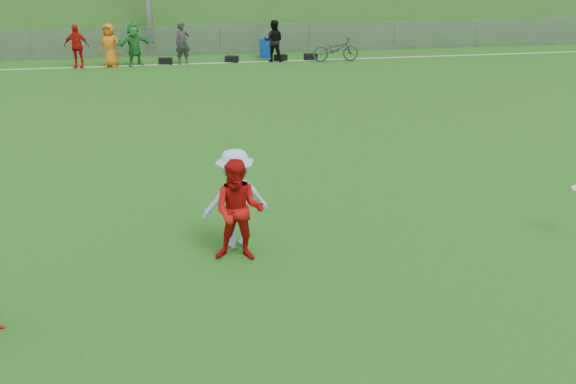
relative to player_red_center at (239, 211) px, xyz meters
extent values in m
plane|color=#155512|center=(0.99, -0.76, -0.87)|extent=(120.00, 120.00, 0.00)
cube|color=white|center=(0.99, 17.24, -0.86)|extent=(60.00, 0.10, 0.01)
cube|color=gray|center=(0.99, 19.24, -0.27)|extent=(58.00, 0.02, 1.20)
cube|color=gray|center=(0.99, 19.24, 0.38)|extent=(58.00, 0.04, 0.04)
imported|color=#BA120C|center=(-4.82, 17.24, -0.02)|extent=(1.04, 0.56, 1.69)
imported|color=orange|center=(-3.53, 17.24, -0.02)|extent=(0.95, 0.77, 1.69)
imported|color=#217D2D|center=(-2.58, 17.24, -0.02)|extent=(1.65, 1.05, 1.69)
imported|color=#2D2C2F|center=(-0.65, 17.24, -0.02)|extent=(0.71, 0.56, 1.69)
imported|color=black|center=(3.09, 17.24, -0.02)|extent=(0.96, 0.84, 1.69)
cube|color=black|center=(-1.39, 17.34, -0.74)|extent=(0.57, 0.32, 0.26)
cube|color=black|center=(1.33, 17.34, -0.74)|extent=(0.60, 0.42, 0.26)
cube|color=black|center=(3.39, 17.34, -0.74)|extent=(0.55, 0.28, 0.26)
cube|color=black|center=(4.69, 17.34, -0.74)|extent=(0.56, 0.30, 0.26)
imported|color=#A90D0B|center=(0.00, 0.00, 0.00)|extent=(0.97, 0.83, 1.74)
imported|color=#AFCBF2|center=(-0.01, 0.49, 0.01)|extent=(1.22, 0.83, 1.75)
cylinder|color=#103FB5|center=(2.90, 18.24, -0.46)|extent=(0.65, 0.65, 0.81)
imported|color=#313134|center=(5.65, 16.82, -0.36)|extent=(1.94, 0.69, 1.01)
camera|label=1|loc=(-0.79, -9.51, 4.21)|focal=40.00mm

